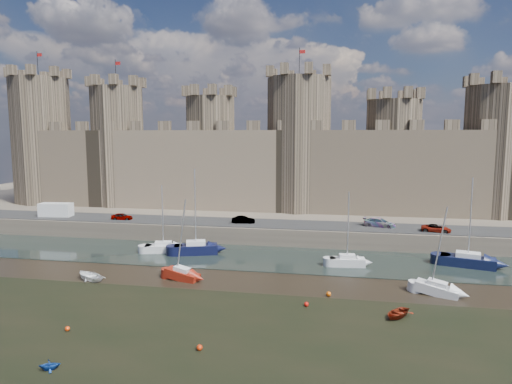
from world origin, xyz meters
TOP-DOWN VIEW (x-y plane):
  - ground at (0.00, 0.00)m, footprint 160.00×160.00m
  - seaweed_patch at (0.00, -6.00)m, footprint 70.00×34.00m
  - water_channel at (0.00, 24.00)m, footprint 160.00×12.00m
  - quay at (0.00, 60.00)m, footprint 160.00×60.00m
  - road at (0.00, 34.00)m, footprint 160.00×7.00m
  - castle at (-0.64, 48.00)m, footprint 108.50×11.00m
  - car_0 at (-24.08, 32.86)m, footprint 3.34×1.55m
  - car_1 at (-4.81, 33.50)m, footprint 3.62×1.72m
  - car_2 at (15.07, 34.58)m, footprint 4.86×2.99m
  - car_3 at (22.42, 32.34)m, footprint 4.15×2.45m
  - van at (-35.90, 33.50)m, footprint 5.29×2.55m
  - sailboat_0 at (-13.86, 24.32)m, footprint 5.17×3.17m
  - sailboat_1 at (-9.25, 24.19)m, footprint 6.04×3.87m
  - sailboat_2 at (10.39, 22.17)m, footprint 4.32×2.03m
  - sailboat_3 at (24.67, 24.72)m, footprint 6.52×3.91m
  - sailboat_4 at (-7.46, 13.82)m, footprint 4.07×2.36m
  - sailboat_5 at (19.06, 13.93)m, footprint 4.42×2.94m
  - dinghy_1 at (-9.71, -6.21)m, footprint 1.79×1.72m
  - dinghy_4 at (14.48, 7.40)m, footprint 3.41×3.63m
  - dinghy_6 at (-17.47, 12.00)m, footprint 4.39×3.94m
  - buoy_0 at (-12.16, -0.40)m, footprint 0.40×0.40m
  - buoy_1 at (6.52, 8.44)m, footprint 0.43×0.43m
  - buoy_3 at (8.48, 11.49)m, footprint 0.49×0.49m
  - buoy_4 at (-0.60, -1.65)m, footprint 0.44×0.44m

SIDE VIEW (x-z plane):
  - ground at x=0.00m, z-range 0.00..0.00m
  - seaweed_patch at x=0.00m, z-range 0.00..0.01m
  - water_channel at x=0.00m, z-range 0.00..0.08m
  - buoy_0 at x=-12.16m, z-range 0.00..0.40m
  - buoy_1 at x=6.52m, z-range 0.00..0.43m
  - buoy_4 at x=-0.60m, z-range 0.00..0.44m
  - buoy_3 at x=8.48m, z-range 0.00..0.49m
  - dinghy_4 at x=14.48m, z-range 0.00..0.61m
  - dinghy_1 at x=-9.71m, z-range 0.00..0.73m
  - dinghy_6 at x=-17.47m, z-range 0.00..0.75m
  - sailboat_5 at x=19.06m, z-range -3.78..5.11m
  - sailboat_4 at x=-7.46m, z-range -3.79..5.15m
  - sailboat_0 at x=-13.86m, z-range -3.80..5.26m
  - sailboat_2 at x=10.39m, z-range -3.76..5.26m
  - sailboat_3 at x=24.67m, z-range -4.54..6.18m
  - sailboat_1 at x=-9.25m, z-range -4.78..6.51m
  - quay at x=0.00m, z-range 0.00..2.50m
  - road at x=0.00m, z-range 2.50..2.60m
  - car_3 at x=22.42m, z-range 2.50..3.58m
  - car_0 at x=-24.08m, z-range 2.50..3.61m
  - car_1 at x=-4.81m, z-range 2.50..3.65m
  - car_2 at x=15.07m, z-range 2.50..3.82m
  - van at x=-35.90m, z-range 2.50..4.73m
  - castle at x=-0.64m, z-range -2.83..26.17m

